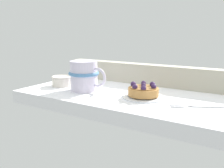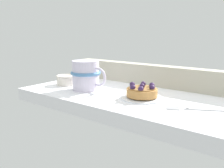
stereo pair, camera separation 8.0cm
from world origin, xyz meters
The scene contains 7 objects.
ground_plane centered at (0.00, 0.00, -2.16)cm, with size 72.06×37.57×4.31cm, color white.
window_rail_back centered at (0.00, 16.26, 3.96)cm, with size 70.61×5.04×7.92cm, color #B2AD99.
dessert_plate centered at (7.26, -2.98, 0.35)cm, with size 13.36×13.36×0.75cm.
raspberry_tart centered at (7.26, -2.99, 2.29)cm, with size 9.60×9.60×4.12cm.
coffee_mug centered at (-14.37, -5.09, 5.35)cm, with size 14.56×10.76×10.47cm.
dessert_fork centered at (24.96, -3.90, 0.30)cm, with size 15.71×9.30×0.60cm.
sugar_bowl centered at (-26.50, -3.53, 2.01)cm, with size 8.01×8.01×3.75cm.
Camera 1 is at (37.26, -70.83, 20.33)cm, focal length 38.62 mm.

